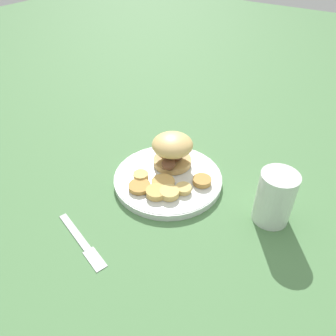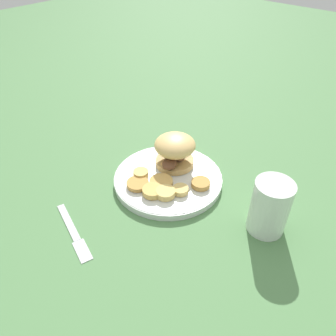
{
  "view_description": "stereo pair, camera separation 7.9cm",
  "coord_description": "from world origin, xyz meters",
  "px_view_note": "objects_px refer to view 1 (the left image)",
  "views": [
    {
      "loc": [
        0.35,
        -0.51,
        0.53
      ],
      "look_at": [
        0.0,
        0.0,
        0.04
      ],
      "focal_mm": 35.0,
      "sensor_mm": 36.0,
      "label": 1
    },
    {
      "loc": [
        0.41,
        -0.46,
        0.53
      ],
      "look_at": [
        0.0,
        0.0,
        0.04
      ],
      "focal_mm": 35.0,
      "sensor_mm": 36.0,
      "label": 2
    }
  ],
  "objects_px": {
    "sandwich": "(172,149)",
    "drinking_glass": "(275,198)",
    "dinner_plate": "(168,178)",
    "fork": "(82,241)"
  },
  "relations": [
    {
      "from": "sandwich",
      "to": "drinking_glass",
      "type": "relative_size",
      "value": 0.97
    },
    {
      "from": "dinner_plate",
      "to": "fork",
      "type": "relative_size",
      "value": 1.52
    },
    {
      "from": "dinner_plate",
      "to": "sandwich",
      "type": "bearing_deg",
      "value": 113.86
    },
    {
      "from": "dinner_plate",
      "to": "sandwich",
      "type": "height_order",
      "value": "sandwich"
    },
    {
      "from": "dinner_plate",
      "to": "drinking_glass",
      "type": "distance_m",
      "value": 0.26
    },
    {
      "from": "sandwich",
      "to": "fork",
      "type": "height_order",
      "value": "sandwich"
    },
    {
      "from": "dinner_plate",
      "to": "fork",
      "type": "xyz_separation_m",
      "value": [
        -0.04,
        -0.25,
        -0.01
      ]
    },
    {
      "from": "fork",
      "to": "drinking_glass",
      "type": "bearing_deg",
      "value": 43.48
    },
    {
      "from": "sandwich",
      "to": "dinner_plate",
      "type": "bearing_deg",
      "value": -66.14
    },
    {
      "from": "sandwich",
      "to": "drinking_glass",
      "type": "height_order",
      "value": "drinking_glass"
    }
  ]
}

